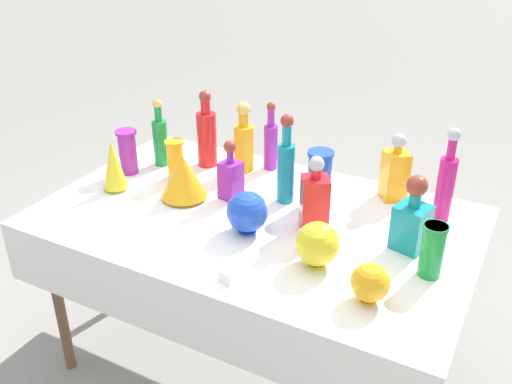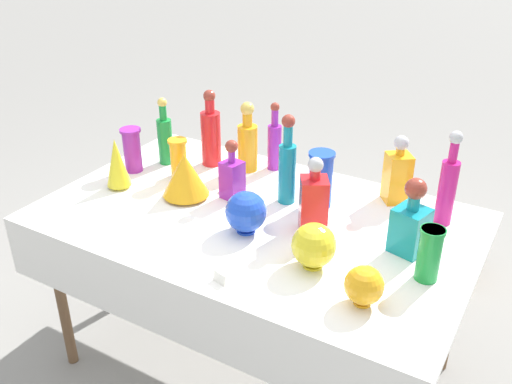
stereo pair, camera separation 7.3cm
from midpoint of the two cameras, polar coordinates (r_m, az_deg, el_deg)
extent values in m
plane|color=gray|center=(2.64, 0.83, -16.77)|extent=(40.00, 40.00, 0.00)
cube|color=white|center=(2.18, 0.96, -2.68)|extent=(1.63, 0.99, 0.03)
cube|color=white|center=(1.90, -6.67, -12.09)|extent=(1.63, 0.01, 0.25)
cylinder|color=brown|center=(2.54, -18.17, -9.76)|extent=(0.04, 0.04, 0.73)
cylinder|color=brown|center=(3.00, -7.25, -2.13)|extent=(0.04, 0.04, 0.73)
cylinder|color=brown|center=(2.53, 20.01, -10.18)|extent=(0.04, 0.04, 0.73)
cylinder|color=red|center=(2.55, -3.70, 5.32)|extent=(0.09, 0.09, 0.24)
cylinder|color=red|center=(2.49, -3.81, 8.56)|extent=(0.04, 0.04, 0.06)
sphere|color=maroon|center=(2.48, -3.84, 9.57)|extent=(0.05, 0.05, 0.05)
cylinder|color=#198C38|center=(2.59, -8.27, 5.01)|extent=(0.07, 0.07, 0.21)
cylinder|color=#198C38|center=(2.54, -8.47, 7.85)|extent=(0.03, 0.03, 0.07)
sphere|color=gold|center=(2.52, -8.55, 8.84)|extent=(0.04, 0.04, 0.04)
cylinder|color=teal|center=(2.22, 4.05, 1.78)|extent=(0.07, 0.07, 0.24)
cylinder|color=teal|center=(2.16, 4.19, 5.64)|extent=(0.04, 0.04, 0.08)
sphere|color=maroon|center=(2.14, 4.25, 7.07)|extent=(0.05, 0.05, 0.05)
cylinder|color=purple|center=(2.51, 2.69, 4.47)|extent=(0.06, 0.06, 0.20)
cylinder|color=purple|center=(2.46, 2.76, 7.41)|extent=(0.03, 0.03, 0.07)
sphere|color=maroon|center=(2.44, 2.78, 8.49)|extent=(0.04, 0.04, 0.04)
cylinder|color=#C61972|center=(2.19, 19.41, -0.11)|extent=(0.06, 0.06, 0.25)
cylinder|color=#C61972|center=(2.13, 20.10, 3.79)|extent=(0.03, 0.03, 0.08)
sphere|color=#B2B2B7|center=(2.11, 20.33, 5.13)|extent=(0.05, 0.05, 0.05)
cylinder|color=orange|center=(2.49, -0.01, 4.40)|extent=(0.09, 0.09, 0.20)
cylinder|color=orange|center=(2.44, -0.01, 7.26)|extent=(0.04, 0.04, 0.06)
sphere|color=gold|center=(2.43, -0.01, 8.32)|extent=(0.06, 0.06, 0.06)
cube|color=orange|center=(2.31, 14.80, 1.35)|extent=(0.13, 0.13, 0.20)
cylinder|color=orange|center=(2.26, 15.15, 3.99)|extent=(0.03, 0.03, 0.03)
sphere|color=#B2B2B7|center=(2.25, 15.25, 4.76)|extent=(0.06, 0.06, 0.06)
cube|color=red|center=(2.04, 6.79, -1.35)|extent=(0.13, 0.13, 0.21)
cylinder|color=red|center=(1.99, 6.98, 1.77)|extent=(0.04, 0.04, 0.04)
sphere|color=#B2B2B7|center=(1.97, 7.04, 2.70)|extent=(0.05, 0.05, 0.05)
cube|color=teal|center=(2.00, 16.13, -3.71)|extent=(0.13, 0.13, 0.16)
cylinder|color=teal|center=(1.95, 16.55, -0.98)|extent=(0.04, 0.04, 0.06)
sphere|color=maroon|center=(1.93, 16.74, 0.31)|extent=(0.07, 0.07, 0.07)
cube|color=purple|center=(2.27, -1.47, 1.21)|extent=(0.09, 0.09, 0.16)
cylinder|color=purple|center=(2.22, -1.51, 3.60)|extent=(0.03, 0.03, 0.05)
sphere|color=maroon|center=(2.21, -1.52, 4.58)|extent=(0.05, 0.05, 0.05)
cylinder|color=purple|center=(2.54, -11.47, 4.13)|extent=(0.08, 0.08, 0.20)
cylinder|color=purple|center=(2.50, -11.66, 6.06)|extent=(0.09, 0.09, 0.01)
cylinder|color=orange|center=(2.43, -6.90, 3.22)|extent=(0.07, 0.07, 0.18)
cylinder|color=orange|center=(2.39, -7.02, 5.09)|extent=(0.08, 0.08, 0.01)
cylinder|color=#198C38|center=(1.88, 18.02, -5.96)|extent=(0.07, 0.07, 0.18)
cylinder|color=#198C38|center=(1.83, 18.40, -3.71)|extent=(0.08, 0.08, 0.01)
cylinder|color=blue|center=(2.21, 7.41, 1.24)|extent=(0.09, 0.09, 0.23)
cylinder|color=blue|center=(2.17, 7.58, 3.77)|extent=(0.10, 0.10, 0.01)
cylinder|color=orange|center=(2.32, -6.08, -0.33)|extent=(0.09, 0.09, 0.01)
cone|color=orange|center=(2.27, -6.20, 1.77)|extent=(0.19, 0.19, 0.18)
cylinder|color=yellow|center=(2.44, -12.64, 0.62)|extent=(0.06, 0.06, 0.01)
cone|color=yellow|center=(2.39, -12.91, 2.91)|extent=(0.10, 0.10, 0.20)
cylinder|color=yellow|center=(1.90, 6.79, -7.27)|extent=(0.07, 0.07, 0.01)
sphere|color=yellow|center=(1.86, 6.92, -5.31)|extent=(0.15, 0.15, 0.15)
cylinder|color=blue|center=(2.07, 0.01, -3.88)|extent=(0.07, 0.07, 0.01)
sphere|color=blue|center=(2.03, 0.01, -1.98)|extent=(0.15, 0.15, 0.15)
cylinder|color=orange|center=(1.77, 11.76, -10.76)|extent=(0.05, 0.05, 0.01)
sphere|color=orange|center=(1.73, 11.96, -9.11)|extent=(0.12, 0.12, 0.12)
cube|color=white|center=(1.81, -2.47, -8.60)|extent=(0.06, 0.03, 0.03)
cube|color=tan|center=(3.30, 16.41, -4.81)|extent=(0.57, 0.42, 0.28)
cube|color=tan|center=(3.30, 17.31, -1.32)|extent=(0.47, 0.14, 0.09)
camera|label=1|loc=(0.04, -89.02, 0.52)|focal=40.00mm
camera|label=2|loc=(0.04, 90.98, -0.52)|focal=40.00mm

